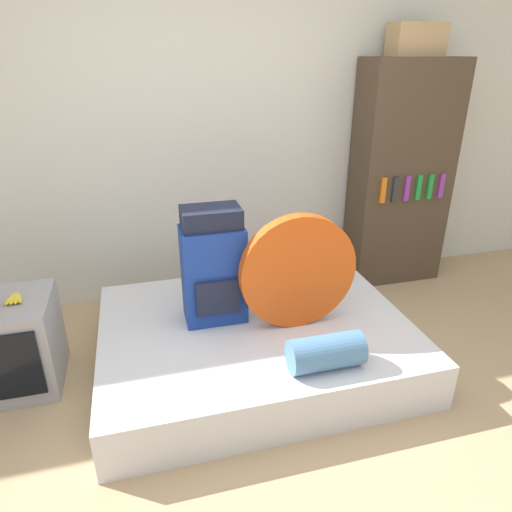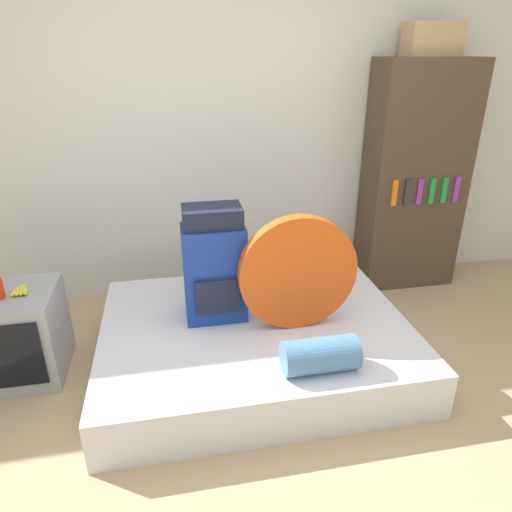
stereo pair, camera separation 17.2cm
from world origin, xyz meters
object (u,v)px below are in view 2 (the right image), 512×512
at_px(tent_bag, 298,273).
at_px(bookshelf, 414,179).
at_px(sleeping_roll, 320,355).
at_px(television, 17,335).
at_px(cardboard_box, 432,39).
at_px(backpack, 214,266).

height_order(tent_bag, bookshelf, bookshelf).
xyz_separation_m(sleeping_roll, television, (-1.68, 0.68, -0.11)).
height_order(bookshelf, cardboard_box, cardboard_box).
distance_m(backpack, television, 1.26).
bearing_deg(bookshelf, sleeping_roll, -130.87).
xyz_separation_m(tent_bag, cardboard_box, (1.23, 1.01, 1.27)).
distance_m(tent_bag, bookshelf, 1.59).
distance_m(tent_bag, cardboard_box, 2.04).
height_order(tent_bag, cardboard_box, cardboard_box).
height_order(tent_bag, television, tent_bag).
height_order(sleeping_roll, television, television).
xyz_separation_m(tent_bag, sleeping_roll, (0.00, -0.45, -0.26)).
bearing_deg(backpack, television, 178.52).
relative_size(television, cardboard_box, 1.39).
relative_size(tent_bag, bookshelf, 0.39).
height_order(television, bookshelf, bookshelf).
height_order(tent_bag, sleeping_roll, tent_bag).
bearing_deg(sleeping_roll, television, 158.00).
bearing_deg(tent_bag, television, 172.13).
xyz_separation_m(backpack, bookshelf, (1.70, 0.77, 0.26)).
bearing_deg(cardboard_box, sleeping_roll, -130.23).
relative_size(backpack, bookshelf, 0.40).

